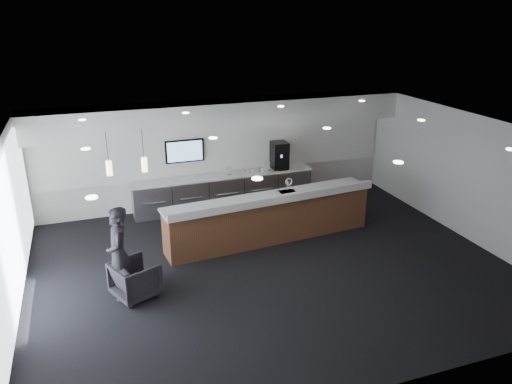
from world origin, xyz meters
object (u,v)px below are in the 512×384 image
object	(u,v)px
coffee_machine	(279,155)
lounge_guest	(119,254)
armchair	(135,279)
service_counter	(270,217)

from	to	relation	value
coffee_machine	lounge_guest	xyz separation A→B (m)	(-4.81, -3.84, -0.40)
armchair	coffee_machine	bearing A→B (deg)	-72.47
coffee_machine	lounge_guest	world-z (taller)	lounge_guest
coffee_machine	armchair	world-z (taller)	coffee_machine
armchair	lounge_guest	world-z (taller)	lounge_guest
service_counter	coffee_machine	xyz separation A→B (m)	(1.21, 2.43, 0.76)
coffee_machine	armchair	bearing A→B (deg)	-136.75
service_counter	armchair	distance (m)	3.67
service_counter	coffee_machine	world-z (taller)	coffee_machine
service_counter	armchair	bearing A→B (deg)	-161.47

